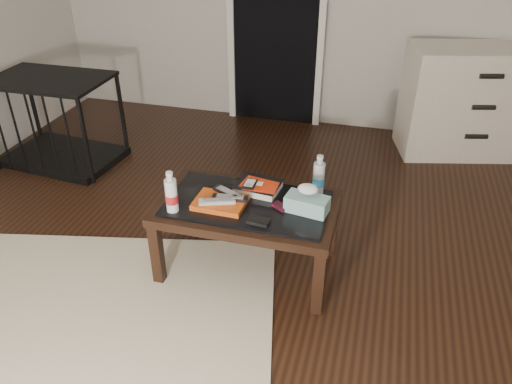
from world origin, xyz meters
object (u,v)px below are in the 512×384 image
at_px(coffee_table, 248,212).
at_px(pet_crate, 60,135).
at_px(water_bottle_right, 319,174).
at_px(dresser, 478,102).
at_px(water_bottle_left, 171,192).
at_px(textbook, 258,187).
at_px(tissue_box, 307,204).

relative_size(coffee_table, pet_crate, 1.05).
bearing_deg(coffee_table, water_bottle_right, 29.79).
height_order(coffee_table, water_bottle_right, water_bottle_right).
relative_size(dresser, pet_crate, 1.34).
bearing_deg(pet_crate, water_bottle_left, -30.92).
bearing_deg(water_bottle_right, water_bottle_left, -152.01).
distance_m(coffee_table, water_bottle_right, 0.46).
relative_size(pet_crate, textbook, 3.82).
bearing_deg(water_bottle_left, textbook, 39.54).
height_order(coffee_table, textbook, textbook).
bearing_deg(water_bottle_right, dresser, 59.47).
xyz_separation_m(pet_crate, tissue_box, (2.20, -0.93, 0.28)).
height_order(dresser, tissue_box, dresser).
xyz_separation_m(coffee_table, pet_crate, (-1.87, 0.93, -0.17)).
xyz_separation_m(water_bottle_left, tissue_box, (0.71, 0.18, -0.07)).
bearing_deg(pet_crate, dresser, 23.78).
xyz_separation_m(pet_crate, textbook, (1.89, -0.79, 0.25)).
relative_size(coffee_table, tissue_box, 4.35).
distance_m(coffee_table, textbook, 0.17).
height_order(water_bottle_left, water_bottle_right, same).
xyz_separation_m(pet_crate, water_bottle_left, (1.50, -1.11, 0.35)).
xyz_separation_m(coffee_table, dresser, (1.42, 2.00, 0.05)).
bearing_deg(dresser, water_bottle_right, -134.17).
bearing_deg(dresser, textbook, -140.57).
distance_m(pet_crate, water_bottle_left, 1.90).
xyz_separation_m(coffee_table, tissue_box, (0.34, -0.00, 0.11)).
height_order(dresser, textbook, dresser).
bearing_deg(dresser, pet_crate, -175.59).
bearing_deg(dresser, coffee_table, -139.00).
height_order(coffee_table, tissue_box, tissue_box).
bearing_deg(textbook, tissue_box, -18.10).
relative_size(coffee_table, water_bottle_left, 4.20).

